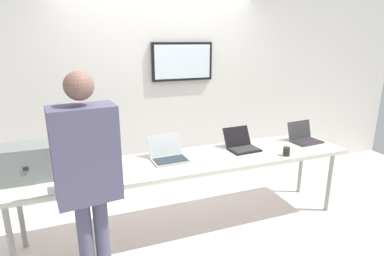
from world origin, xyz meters
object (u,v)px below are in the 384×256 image
Objects in this scene: workbench at (190,164)px; laptop_station_3 at (304,137)px; coffee_mug at (286,151)px; laptop_station_1 at (168,154)px; laptop_station_2 at (241,144)px; equipment_box at (28,162)px; laptop_station_0 at (84,166)px; person at (87,170)px.

laptop_station_3 is at bearing 2.86° from workbench.
laptop_station_3 is 0.59m from coffee_mug.
laptop_station_2 is (0.86, 0.01, -0.00)m from laptop_station_1.
equipment_box is 1.13× the size of laptop_station_0.
person reaches higher than workbench.
laptop_station_2 is 3.77× the size of coffee_mug.
laptop_station_0 is 1.01× the size of laptop_station_1.
laptop_station_2 is 0.97× the size of laptop_station_3.
person is (-0.80, -0.71, 0.24)m from laptop_station_1.
laptop_station_1 is 3.94× the size of coffee_mug.
laptop_station_0 is 0.21× the size of person.
equipment_box is (-1.49, 0.07, 0.20)m from workbench.
person reaches higher than laptop_station_2.
laptop_station_2 reaches higher than workbench.
laptop_station_3 is (1.50, 0.07, 0.10)m from workbench.
equipment_box is 0.24× the size of person.
coffee_mug is at bearing -146.87° from laptop_station_3.
coffee_mug is (0.34, -0.35, -0.01)m from laptop_station_2.
person is at bearing -164.47° from laptop_station_3.
laptop_station_3 is (2.53, -0.00, 0.00)m from laptop_station_0.
laptop_station_0 is 3.99× the size of coffee_mug.
workbench is 0.25m from laptop_station_1.
laptop_station_1 is 1.10m from person.
laptop_station_2 is 0.20× the size of person.
coffee_mug is (2.48, -0.32, -0.11)m from equipment_box.
coffee_mug is (-0.50, -0.32, -0.01)m from laptop_station_3.
equipment_box is at bearing -179.18° from laptop_station_2.
equipment_box reaches higher than coffee_mug.
laptop_station_1 reaches higher than laptop_station_0.
workbench is 1.50m from equipment_box.
laptop_station_2 reaches higher than coffee_mug.
laptop_station_0 is at bearing -179.08° from laptop_station_2.
workbench is at bearing -177.14° from laptop_station_3.
person reaches higher than equipment_box.
laptop_station_1 is (1.28, 0.02, -0.10)m from equipment_box.
laptop_station_3 is (1.71, -0.02, -0.00)m from laptop_station_1.
coffee_mug is (2.01, 0.37, -0.25)m from person.
laptop_station_0 is 2.06m from coffee_mug.
laptop_station_3 is at bearing -1.90° from laptop_station_2.
equipment_box reaches higher than laptop_station_2.
laptop_station_2 is (0.65, 0.10, 0.10)m from workbench.
laptop_station_1 is 0.21× the size of person.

